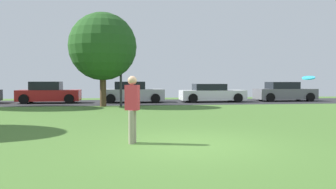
# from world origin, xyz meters

# --- Properties ---
(ground_plane) EXTENTS (44.00, 44.00, 0.00)m
(ground_plane) POSITION_xyz_m (0.00, 0.00, 0.00)
(ground_plane) COLOR #47702D
(road_strip) EXTENTS (44.00, 6.40, 0.01)m
(road_strip) POSITION_xyz_m (0.00, 16.00, 0.00)
(road_strip) COLOR #28282B
(road_strip) RESTS_ON ground_plane
(oak_tree_center) EXTENTS (3.98, 3.98, 5.53)m
(oak_tree_center) POSITION_xyz_m (-2.72, 12.31, 3.53)
(oak_tree_center) COLOR brown
(oak_tree_center) RESTS_ON ground_plane
(person_catcher) EXTENTS (0.38, 0.32, 1.65)m
(person_catcher) POSITION_xyz_m (-1.35, 0.38, 0.91)
(person_catcher) COLOR gray
(person_catcher) RESTS_ON ground_plane
(frisbee_disc) EXTENTS (0.38, 0.38, 0.09)m
(frisbee_disc) POSITION_xyz_m (2.42, -1.02, 1.60)
(frisbee_disc) COLOR #2DB2E0
(parked_car_red) EXTENTS (4.10, 1.94, 1.47)m
(parked_car_red) POSITION_xyz_m (-6.58, 15.99, 0.67)
(parked_car_red) COLOR #B21E1E
(parked_car_red) RESTS_ON ground_plane
(parked_car_silver) EXTENTS (4.29, 2.10, 1.46)m
(parked_car_silver) POSITION_xyz_m (-0.90, 15.84, 0.67)
(parked_car_silver) COLOR #B7B7BC
(parked_car_silver) RESTS_ON ground_plane
(parked_car_white) EXTENTS (4.59, 2.04, 1.30)m
(parked_car_white) POSITION_xyz_m (4.78, 15.63, 0.61)
(parked_car_white) COLOR white
(parked_car_white) RESTS_ON ground_plane
(parked_car_grey) EXTENTS (4.39, 1.96, 1.43)m
(parked_car_grey) POSITION_xyz_m (10.46, 15.92, 0.66)
(parked_car_grey) COLOR slate
(parked_car_grey) RESTS_ON ground_plane
(street_lamp_post) EXTENTS (0.14, 0.14, 4.50)m
(street_lamp_post) POSITION_xyz_m (-1.67, 12.20, 2.25)
(street_lamp_post) COLOR #2D2D33
(street_lamp_post) RESTS_ON ground_plane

